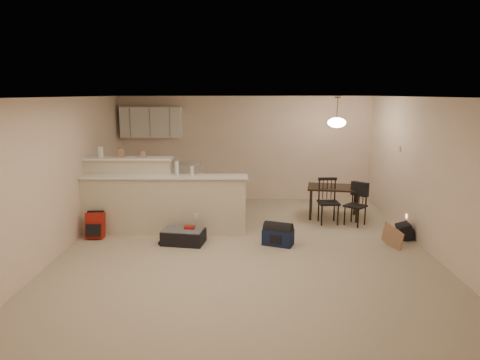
{
  "coord_description": "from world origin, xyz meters",
  "views": [
    {
      "loc": [
        -0.03,
        -6.72,
        2.55
      ],
      "look_at": [
        -0.1,
        0.7,
        1.05
      ],
      "focal_mm": 32.0,
      "sensor_mm": 36.0,
      "label": 1
    }
  ],
  "objects_px": {
    "suitcase": "(184,237)",
    "red_backpack": "(95,225)",
    "pendant_lamp": "(337,122)",
    "black_daypack": "(405,231)",
    "navy_duffel": "(278,237)",
    "dining_chair_far": "(355,205)",
    "dining_chair_near": "(329,201)",
    "dining_table": "(334,190)"
  },
  "relations": [
    {
      "from": "dining_chair_near",
      "to": "navy_duffel",
      "type": "bearing_deg",
      "value": -133.68
    },
    {
      "from": "dining_table",
      "to": "suitcase",
      "type": "height_order",
      "value": "dining_table"
    },
    {
      "from": "red_backpack",
      "to": "pendant_lamp",
      "type": "bearing_deg",
      "value": 14.18
    },
    {
      "from": "red_backpack",
      "to": "black_daypack",
      "type": "xyz_separation_m",
      "value": [
        5.55,
        0.0,
        -0.09
      ]
    },
    {
      "from": "dining_chair_near",
      "to": "suitcase",
      "type": "distance_m",
      "value": 3.0
    },
    {
      "from": "dining_table",
      "to": "suitcase",
      "type": "distance_m",
      "value": 3.36
    },
    {
      "from": "suitcase",
      "to": "black_daypack",
      "type": "relative_size",
      "value": 2.28
    },
    {
      "from": "dining_chair_near",
      "to": "red_backpack",
      "type": "xyz_separation_m",
      "value": [
        -4.35,
        -0.92,
        -0.22
      ]
    },
    {
      "from": "dining_chair_near",
      "to": "red_backpack",
      "type": "distance_m",
      "value": 4.45
    },
    {
      "from": "navy_duffel",
      "to": "black_daypack",
      "type": "xyz_separation_m",
      "value": [
        2.29,
        0.34,
        -0.0
      ]
    },
    {
      "from": "navy_duffel",
      "to": "black_daypack",
      "type": "distance_m",
      "value": 2.32
    },
    {
      "from": "dining_table",
      "to": "dining_chair_near",
      "type": "xyz_separation_m",
      "value": [
        -0.18,
        -0.42,
        -0.13
      ]
    },
    {
      "from": "dining_chair_near",
      "to": "navy_duffel",
      "type": "distance_m",
      "value": 1.69
    },
    {
      "from": "dining_chair_near",
      "to": "black_daypack",
      "type": "bearing_deg",
      "value": -39.92
    },
    {
      "from": "pendant_lamp",
      "to": "red_backpack",
      "type": "height_order",
      "value": "pendant_lamp"
    },
    {
      "from": "dining_table",
      "to": "navy_duffel",
      "type": "xyz_separation_m",
      "value": [
        -1.28,
        -1.67,
        -0.44
      ]
    },
    {
      "from": "dining_table",
      "to": "dining_chair_far",
      "type": "xyz_separation_m",
      "value": [
        0.32,
        -0.53,
        -0.17
      ]
    },
    {
      "from": "dining_table",
      "to": "suitcase",
      "type": "relative_size",
      "value": 1.66
    },
    {
      "from": "dining_chair_far",
      "to": "red_backpack",
      "type": "height_order",
      "value": "dining_chair_far"
    },
    {
      "from": "dining_table",
      "to": "suitcase",
      "type": "xyz_separation_m",
      "value": [
        -2.91,
        -1.61,
        -0.46
      ]
    },
    {
      "from": "dining_chair_far",
      "to": "suitcase",
      "type": "relative_size",
      "value": 1.17
    },
    {
      "from": "suitcase",
      "to": "red_backpack",
      "type": "relative_size",
      "value": 1.53
    },
    {
      "from": "suitcase",
      "to": "navy_duffel",
      "type": "height_order",
      "value": "navy_duffel"
    },
    {
      "from": "dining_chair_far",
      "to": "red_backpack",
      "type": "distance_m",
      "value": 4.93
    },
    {
      "from": "dining_chair_near",
      "to": "dining_table",
      "type": "bearing_deg",
      "value": 64.03
    },
    {
      "from": "dining_chair_far",
      "to": "navy_duffel",
      "type": "distance_m",
      "value": 1.99
    },
    {
      "from": "black_daypack",
      "to": "navy_duffel",
      "type": "bearing_deg",
      "value": 101.85
    },
    {
      "from": "pendant_lamp",
      "to": "dining_chair_near",
      "type": "height_order",
      "value": "pendant_lamp"
    },
    {
      "from": "black_daypack",
      "to": "dining_chair_near",
      "type": "bearing_deg",
      "value": 56.1
    },
    {
      "from": "suitcase",
      "to": "red_backpack",
      "type": "height_order",
      "value": "red_backpack"
    },
    {
      "from": "pendant_lamp",
      "to": "black_daypack",
      "type": "xyz_separation_m",
      "value": [
        1.02,
        -1.33,
        -1.85
      ]
    },
    {
      "from": "dining_table",
      "to": "black_daypack",
      "type": "height_order",
      "value": "dining_table"
    },
    {
      "from": "dining_chair_far",
      "to": "navy_duffel",
      "type": "relative_size",
      "value": 1.63
    },
    {
      "from": "suitcase",
      "to": "dining_chair_near",
      "type": "bearing_deg",
      "value": 32.57
    },
    {
      "from": "black_daypack",
      "to": "dining_chair_far",
      "type": "bearing_deg",
      "value": 44.03
    },
    {
      "from": "dining_table",
      "to": "pendant_lamp",
      "type": "height_order",
      "value": "pendant_lamp"
    },
    {
      "from": "navy_duffel",
      "to": "black_daypack",
      "type": "relative_size",
      "value": 1.64
    },
    {
      "from": "pendant_lamp",
      "to": "red_backpack",
      "type": "bearing_deg",
      "value": -163.6
    },
    {
      "from": "red_backpack",
      "to": "navy_duffel",
      "type": "relative_size",
      "value": 0.91
    },
    {
      "from": "suitcase",
      "to": "red_backpack",
      "type": "xyz_separation_m",
      "value": [
        -1.63,
        0.28,
        0.11
      ]
    },
    {
      "from": "dining_chair_near",
      "to": "dining_chair_far",
      "type": "bearing_deg",
      "value": -14.45
    },
    {
      "from": "red_backpack",
      "to": "black_daypack",
      "type": "height_order",
      "value": "red_backpack"
    }
  ]
}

